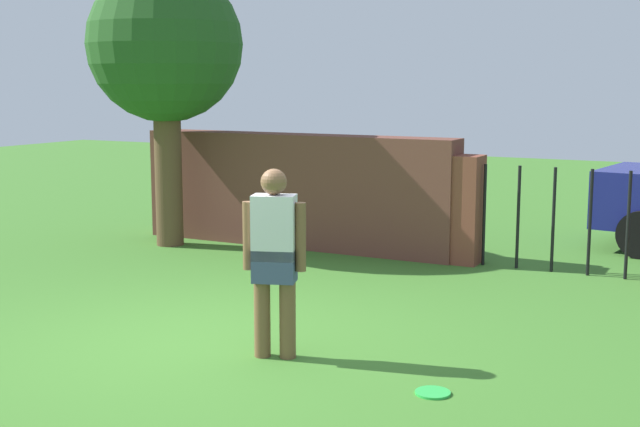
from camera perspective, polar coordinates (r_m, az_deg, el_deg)
ground_plane at (r=7.89m, az=-7.69°, el=-8.51°), size 40.00×40.00×0.00m
brick_wall at (r=12.15m, az=-1.62°, el=1.54°), size 4.76×0.50×1.60m
tree at (r=12.34m, az=-10.28°, el=10.78°), size 2.17×2.17×3.93m
person at (r=7.22m, az=-3.06°, el=-2.72°), size 0.52×0.33×1.62m
fence_gate at (r=10.84m, az=16.41°, el=-0.24°), size 3.16×0.44×1.40m
frisbee_green at (r=6.66m, az=7.52°, el=-11.74°), size 0.27×0.27×0.02m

